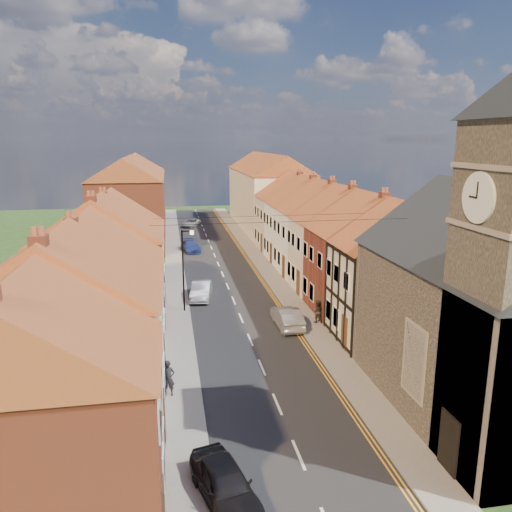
# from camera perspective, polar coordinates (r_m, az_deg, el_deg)

# --- Properties ---
(ground) EXTENTS (160.00, 160.00, 0.00)m
(ground) POSITION_cam_1_polar(r_m,az_deg,el_deg) (20.09, 6.49, -24.89)
(ground) COLOR #345323
(ground) RESTS_ON ground
(road) EXTENTS (7.00, 90.00, 0.02)m
(road) POSITION_cam_1_polar(r_m,az_deg,el_deg) (47.01, -3.85, -2.09)
(road) COLOR black
(road) RESTS_ON ground
(pavement_left) EXTENTS (1.80, 90.00, 0.12)m
(pavement_left) POSITION_cam_1_polar(r_m,az_deg,el_deg) (46.76, -9.22, -2.26)
(pavement_left) COLOR #A49B95
(pavement_left) RESTS_ON ground
(pavement_right) EXTENTS (1.80, 90.00, 0.12)m
(pavement_right) POSITION_cam_1_polar(r_m,az_deg,el_deg) (47.64, 1.42, -1.80)
(pavement_right) COLOR #A49B95
(pavement_right) RESTS_ON ground
(church) EXTENTS (11.25, 14.25, 15.20)m
(church) POSITION_cam_1_polar(r_m,az_deg,el_deg) (24.10, 26.42, -3.84)
(church) COLOR #352A25
(church) RESTS_ON ground
(cottage_r_tudor) EXTENTS (8.30, 5.20, 9.00)m
(cottage_r_tudor) POSITION_cam_1_polar(r_m,az_deg,el_deg) (32.12, 16.24, -1.59)
(cottage_r_tudor) COLOR beige
(cottage_r_tudor) RESTS_ON ground
(cottage_r_white_near) EXTENTS (8.30, 6.00, 9.00)m
(cottage_r_white_near) POSITION_cam_1_polar(r_m,az_deg,el_deg) (36.91, 12.64, 0.51)
(cottage_r_white_near) COLOR #97432C
(cottage_r_white_near) RESTS_ON ground
(cottage_r_cream_mid) EXTENTS (8.30, 5.20, 9.00)m
(cottage_r_cream_mid) POSITION_cam_1_polar(r_m,az_deg,el_deg) (41.83, 9.83, 2.12)
(cottage_r_cream_mid) COLOR beige
(cottage_r_cream_mid) RESTS_ON ground
(cottage_r_pink) EXTENTS (8.30, 6.00, 9.00)m
(cottage_r_pink) POSITION_cam_1_polar(r_m,az_deg,el_deg) (46.86, 7.62, 3.37)
(cottage_r_pink) COLOR white
(cottage_r_pink) RESTS_ON ground
(cottage_r_white_far) EXTENTS (8.30, 5.20, 9.00)m
(cottage_r_white_far) POSITION_cam_1_polar(r_m,az_deg,el_deg) (51.97, 5.83, 4.38)
(cottage_r_white_far) COLOR white
(cottage_r_white_far) RESTS_ON ground
(cottage_r_cream_far) EXTENTS (8.30, 6.00, 9.00)m
(cottage_r_cream_far) POSITION_cam_1_polar(r_m,az_deg,el_deg) (57.12, 4.36, 5.20)
(cottage_r_cream_far) COLOR beige
(cottage_r_cream_far) RESTS_ON ground
(cottage_l_brick_near) EXTENTS (8.30, 5.70, 8.80)m
(cottage_l_brick_near) POSITION_cam_1_polar(r_m,az_deg,el_deg) (17.46, -24.76, -15.34)
(cottage_l_brick_near) COLOR #97432C
(cottage_l_brick_near) RESTS_ON ground
(cottage_l_cream) EXTENTS (8.30, 6.30, 9.10)m
(cottage_l_cream) POSITION_cam_1_polar(r_m,az_deg,el_deg) (22.55, -21.17, -8.09)
(cottage_l_cream) COLOR beige
(cottage_l_cream) RESTS_ON ground
(cottage_l_white) EXTENTS (8.30, 6.90, 8.80)m
(cottage_l_white) POSITION_cam_1_polar(r_m,az_deg,el_deg) (28.57, -18.77, -3.79)
(cottage_l_white) COLOR beige
(cottage_l_white) RESTS_ON ground
(cottage_l_brick_mid) EXTENTS (8.30, 5.70, 9.10)m
(cottage_l_brick_mid) POSITION_cam_1_polar(r_m,az_deg,el_deg) (34.37, -17.32, -0.61)
(cottage_l_brick_mid) COLOR #97432C
(cottage_l_brick_mid) RESTS_ON ground
(cottage_l_pink) EXTENTS (8.30, 6.30, 8.80)m
(cottage_l_pink) POSITION_cam_1_polar(r_m,az_deg,el_deg) (40.02, -16.31, 1.12)
(cottage_l_pink) COLOR beige
(cottage_l_pink) RESTS_ON ground
(block_right_far) EXTENTS (8.30, 24.20, 10.50)m
(block_right_far) POSITION_cam_1_polar(r_m,az_deg,el_deg) (71.85, 1.34, 7.52)
(block_right_far) COLOR beige
(block_right_far) RESTS_ON ground
(block_left_far) EXTENTS (8.30, 24.20, 10.50)m
(block_left_far) POSITION_cam_1_polar(r_m,az_deg,el_deg) (65.65, -14.01, 6.60)
(block_left_far) COLOR #97432C
(block_left_far) RESTS_ON ground
(lamppost) EXTENTS (0.88, 0.15, 6.00)m
(lamppost) POSITION_cam_1_polar(r_m,az_deg,el_deg) (36.21, -8.21, -1.07)
(lamppost) COLOR black
(lamppost) RESTS_ON pavement_left
(car_near) EXTENTS (2.62, 4.35, 1.39)m
(car_near) POSITION_cam_1_polar(r_m,az_deg,el_deg) (19.09, -3.56, -24.52)
(car_near) COLOR black
(car_near) RESTS_ON ground
(car_mid) EXTENTS (2.08, 4.32, 1.37)m
(car_mid) POSITION_cam_1_polar(r_m,az_deg,el_deg) (39.95, -6.28, -3.91)
(car_mid) COLOR #ABAEB3
(car_mid) RESTS_ON ground
(car_far) EXTENTS (2.31, 4.39, 1.21)m
(car_far) POSITION_cam_1_polar(r_m,az_deg,el_deg) (56.76, -7.48, 1.10)
(car_far) COLOR navy
(car_far) RESTS_ON ground
(car_distant) EXTENTS (2.97, 4.41, 1.12)m
(car_distant) POSITION_cam_1_polar(r_m,az_deg,el_deg) (73.28, -7.46, 3.79)
(car_distant) COLOR #AFB3B7
(car_distant) RESTS_ON ground
(pedestrian_left) EXTENTS (0.70, 0.51, 1.79)m
(pedestrian_left) POSITION_cam_1_polar(r_m,az_deg,el_deg) (25.37, -10.00, -13.60)
(pedestrian_left) COLOR black
(pedestrian_left) RESTS_ON pavement_left
(pedestrian_right) EXTENTS (0.89, 0.75, 1.61)m
(pedestrian_right) POSITION_cam_1_polar(r_m,az_deg,el_deg) (34.51, 7.01, -6.28)
(pedestrian_right) COLOR #2A2322
(pedestrian_right) RESTS_ON pavement_right
(car_mid_b) EXTENTS (1.54, 4.19, 1.37)m
(car_mid_b) POSITION_cam_1_polar(r_m,az_deg,el_deg) (33.91, 3.59, -6.99)
(car_mid_b) COLOR #98999F
(car_mid_b) RESTS_ON ground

